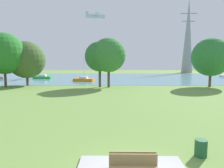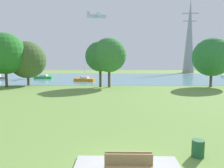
{
  "view_description": "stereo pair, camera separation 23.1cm",
  "coord_description": "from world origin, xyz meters",
  "px_view_note": "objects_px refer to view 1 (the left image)",
  "views": [
    {
      "loc": [
        -0.7,
        -7.3,
        4.38
      ],
      "look_at": [
        -1.0,
        18.68,
        1.55
      ],
      "focal_mm": 32.65,
      "sensor_mm": 36.0,
      "label": 1
    },
    {
      "loc": [
        -0.47,
        -7.3,
        4.38
      ],
      "look_at": [
        -1.0,
        18.68,
        1.55
      ],
      "focal_mm": 32.65,
      "sensor_mm": 36.0,
      "label": 2
    }
  ],
  "objects_px": {
    "tree_west_far": "(27,60)",
    "electricity_pylon": "(188,36)",
    "bench_facing_water": "(132,162)",
    "sailboat_green": "(43,77)",
    "sailboat_orange": "(84,79)",
    "tree_east_near": "(211,57)",
    "tree_mid_shore": "(4,54)",
    "tree_west_near": "(109,55)",
    "light_aircraft": "(95,16)",
    "tree_east_far": "(100,57)",
    "litter_bin": "(201,148)"
  },
  "relations": [
    {
      "from": "sailboat_orange",
      "to": "tree_mid_shore",
      "type": "height_order",
      "value": "tree_mid_shore"
    },
    {
      "from": "litter_bin",
      "to": "bench_facing_water",
      "type": "bearing_deg",
      "value": -155.26
    },
    {
      "from": "sailboat_green",
      "to": "light_aircraft",
      "type": "bearing_deg",
      "value": 54.13
    },
    {
      "from": "tree_west_near",
      "to": "electricity_pylon",
      "type": "relative_size",
      "value": 0.29
    },
    {
      "from": "tree_mid_shore",
      "to": "tree_west_near",
      "type": "distance_m",
      "value": 17.98
    },
    {
      "from": "light_aircraft",
      "to": "tree_west_near",
      "type": "bearing_deg",
      "value": -81.16
    },
    {
      "from": "litter_bin",
      "to": "tree_west_near",
      "type": "distance_m",
      "value": 26.97
    },
    {
      "from": "bench_facing_water",
      "to": "tree_east_far",
      "type": "relative_size",
      "value": 0.23
    },
    {
      "from": "tree_west_near",
      "to": "light_aircraft",
      "type": "xyz_separation_m",
      "value": [
        -5.48,
        35.21,
        14.17
      ]
    },
    {
      "from": "sailboat_orange",
      "to": "bench_facing_water",
      "type": "bearing_deg",
      "value": -78.75
    },
    {
      "from": "sailboat_orange",
      "to": "tree_mid_shore",
      "type": "relative_size",
      "value": 0.57
    },
    {
      "from": "litter_bin",
      "to": "tree_east_near",
      "type": "bearing_deg",
      "value": 64.39
    },
    {
      "from": "sailboat_green",
      "to": "sailboat_orange",
      "type": "bearing_deg",
      "value": -30.46
    },
    {
      "from": "tree_west_far",
      "to": "electricity_pylon",
      "type": "xyz_separation_m",
      "value": [
        45.63,
        45.81,
        9.91
      ]
    },
    {
      "from": "litter_bin",
      "to": "sailboat_orange",
      "type": "relative_size",
      "value": 0.15
    },
    {
      "from": "tree_east_far",
      "to": "electricity_pylon",
      "type": "height_order",
      "value": "electricity_pylon"
    },
    {
      "from": "tree_west_far",
      "to": "light_aircraft",
      "type": "relative_size",
      "value": 0.97
    },
    {
      "from": "sailboat_green",
      "to": "tree_west_near",
      "type": "bearing_deg",
      "value": -45.21
    },
    {
      "from": "sailboat_orange",
      "to": "tree_mid_shore",
      "type": "xyz_separation_m",
      "value": [
        -11.98,
        -11.12,
        5.36
      ]
    },
    {
      "from": "bench_facing_water",
      "to": "sailboat_green",
      "type": "distance_m",
      "value": 49.59
    },
    {
      "from": "bench_facing_water",
      "to": "litter_bin",
      "type": "bearing_deg",
      "value": 24.74
    },
    {
      "from": "sailboat_orange",
      "to": "tree_mid_shore",
      "type": "bearing_deg",
      "value": -137.14
    },
    {
      "from": "tree_west_far",
      "to": "tree_east_near",
      "type": "relative_size",
      "value": 0.95
    },
    {
      "from": "sailboat_green",
      "to": "tree_west_far",
      "type": "distance_m",
      "value": 16.44
    },
    {
      "from": "litter_bin",
      "to": "sailboat_orange",
      "type": "xyz_separation_m",
      "value": [
        -10.99,
        37.03,
        0.04
      ]
    },
    {
      "from": "litter_bin",
      "to": "tree_east_near",
      "type": "distance_m",
      "value": 30.33
    },
    {
      "from": "electricity_pylon",
      "to": "tree_east_far",
      "type": "bearing_deg",
      "value": -123.78
    },
    {
      "from": "electricity_pylon",
      "to": "light_aircraft",
      "type": "height_order",
      "value": "electricity_pylon"
    },
    {
      "from": "sailboat_orange",
      "to": "tree_west_near",
      "type": "height_order",
      "value": "tree_west_near"
    },
    {
      "from": "litter_bin",
      "to": "tree_east_far",
      "type": "relative_size",
      "value": 0.1
    },
    {
      "from": "litter_bin",
      "to": "sailboat_green",
      "type": "bearing_deg",
      "value": 117.47
    },
    {
      "from": "litter_bin",
      "to": "tree_east_far",
      "type": "xyz_separation_m",
      "value": [
        -6.55,
        26.38,
        4.89
      ]
    },
    {
      "from": "litter_bin",
      "to": "electricity_pylon",
      "type": "bearing_deg",
      "value": 71.07
    },
    {
      "from": "sailboat_orange",
      "to": "tree_east_near",
      "type": "distance_m",
      "value": 26.38
    },
    {
      "from": "tree_east_near",
      "to": "electricity_pylon",
      "type": "distance_m",
      "value": 49.74
    },
    {
      "from": "bench_facing_water",
      "to": "light_aircraft",
      "type": "bearing_deg",
      "value": 96.5
    },
    {
      "from": "bench_facing_water",
      "to": "sailboat_green",
      "type": "height_order",
      "value": "sailboat_green"
    },
    {
      "from": "litter_bin",
      "to": "sailboat_orange",
      "type": "height_order",
      "value": "sailboat_orange"
    },
    {
      "from": "tree_west_far",
      "to": "bench_facing_water",
      "type": "bearing_deg",
      "value": -60.59
    },
    {
      "from": "bench_facing_water",
      "to": "sailboat_orange",
      "type": "xyz_separation_m",
      "value": [
        -7.67,
        38.57,
        -0.02
      ]
    },
    {
      "from": "tree_mid_shore",
      "to": "tree_west_near",
      "type": "xyz_separation_m",
      "value": [
        17.98,
        0.08,
        -0.27
      ]
    },
    {
      "from": "tree_west_far",
      "to": "tree_east_near",
      "type": "bearing_deg",
      "value": -2.41
    },
    {
      "from": "sailboat_green",
      "to": "tree_east_near",
      "type": "height_order",
      "value": "tree_east_near"
    },
    {
      "from": "tree_west_far",
      "to": "litter_bin",
      "type": "bearing_deg",
      "value": -54.59
    },
    {
      "from": "bench_facing_water",
      "to": "electricity_pylon",
      "type": "bearing_deg",
      "value": 69.2
    },
    {
      "from": "light_aircraft",
      "to": "tree_east_near",
      "type": "bearing_deg",
      "value": -55.62
    },
    {
      "from": "tree_west_far",
      "to": "tree_west_near",
      "type": "bearing_deg",
      "value": -8.96
    },
    {
      "from": "tree_west_far",
      "to": "light_aircraft",
      "type": "xyz_separation_m",
      "value": [
        9.72,
        32.82,
        14.94
      ]
    },
    {
      "from": "electricity_pylon",
      "to": "tree_east_near",
      "type": "bearing_deg",
      "value": -104.83
    },
    {
      "from": "litter_bin",
      "to": "tree_mid_shore",
      "type": "bearing_deg",
      "value": 131.55
    }
  ]
}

